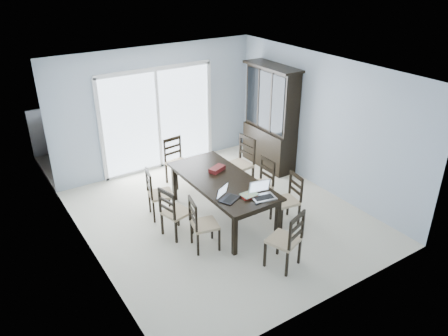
{
  "coord_description": "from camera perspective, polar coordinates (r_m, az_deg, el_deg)",
  "views": [
    {
      "loc": [
        -3.55,
        -5.52,
        4.19
      ],
      "look_at": [
        0.04,
        0.0,
        0.96
      ],
      "focal_mm": 35.0,
      "sensor_mm": 36.0,
      "label": 1
    }
  ],
  "objects": [
    {
      "name": "laptop_silver",
      "position": [
        6.86,
        5.19,
        -3.49
      ],
      "size": [
        0.41,
        0.32,
        0.25
      ],
      "rotation": [
        0.0,
        0.0,
        -0.2
      ],
      "color": "silver",
      "rests_on": "dining_table"
    },
    {
      "name": "cell_phone",
      "position": [
        6.73,
        4.46,
        -4.65
      ],
      "size": [
        0.11,
        0.06,
        0.01
      ],
      "primitive_type": "cube",
      "rotation": [
        0.0,
        0.0,
        0.15
      ],
      "color": "black",
      "rests_on": "dining_table"
    },
    {
      "name": "book_stack",
      "position": [
        6.9,
        3.27,
        -3.59
      ],
      "size": [
        0.27,
        0.21,
        0.04
      ],
      "rotation": [
        0.0,
        0.0,
        -0.09
      ],
      "color": "maroon",
      "rests_on": "dining_table"
    },
    {
      "name": "balcony",
      "position": [
        10.58,
        -10.55,
        2.07
      ],
      "size": [
        4.5,
        2.0,
        0.1
      ],
      "primitive_type": "cube",
      "color": "gray",
      "rests_on": "ground"
    },
    {
      "name": "chair_right_far",
      "position": [
        8.51,
        2.44,
        1.43
      ],
      "size": [
        0.51,
        0.5,
        1.2
      ],
      "rotation": [
        0.0,
        0.0,
        1.68
      ],
      "color": "black",
      "rests_on": "floor"
    },
    {
      "name": "ceiling",
      "position": [
        6.76,
        -0.27,
        12.53
      ],
      "size": [
        5.0,
        5.0,
        0.0
      ],
      "primitive_type": "plane",
      "rotation": [
        3.14,
        0.0,
        0.0
      ],
      "color": "white",
      "rests_on": "back_wall"
    },
    {
      "name": "floor",
      "position": [
        7.79,
        -0.23,
        -6.39
      ],
      "size": [
        5.0,
        5.0,
        0.0
      ],
      "primitive_type": "plane",
      "color": "beige",
      "rests_on": "ground"
    },
    {
      "name": "sliding_door",
      "position": [
        9.29,
        -8.6,
        6.33
      ],
      "size": [
        2.52,
        0.05,
        2.18
      ],
      "color": "silver",
      "rests_on": "floor"
    },
    {
      "name": "chair_left_near",
      "position": [
        6.75,
        -3.25,
        -6.66
      ],
      "size": [
        0.47,
        0.46,
        1.02
      ],
      "rotation": [
        0.0,
        0.0,
        -1.79
      ],
      "color": "black",
      "rests_on": "floor"
    },
    {
      "name": "chair_left_far",
      "position": [
        7.62,
        -8.96,
        -2.69
      ],
      "size": [
        0.48,
        0.47,
        1.05
      ],
      "rotation": [
        0.0,
        0.0,
        -1.79
      ],
      "color": "black",
      "rests_on": "floor"
    },
    {
      "name": "chair_end_far",
      "position": [
        8.74,
        -6.32,
        1.56
      ],
      "size": [
        0.46,
        0.47,
        1.09
      ],
      "rotation": [
        0.0,
        0.0,
        3.27
      ],
      "color": "black",
      "rests_on": "floor"
    },
    {
      "name": "chair_right_mid",
      "position": [
        7.87,
        5.04,
        -1.38
      ],
      "size": [
        0.42,
        0.4,
        1.07
      ],
      "rotation": [
        0.0,
        0.0,
        1.56
      ],
      "color": "black",
      "rests_on": "floor"
    },
    {
      "name": "dining_table",
      "position": [
        7.45,
        -0.24,
        -2.03
      ],
      "size": [
        1.0,
        2.2,
        0.75
      ],
      "color": "black",
      "rests_on": "floor"
    },
    {
      "name": "laptop_dark",
      "position": [
        6.8,
        0.73,
        -3.74
      ],
      "size": [
        0.39,
        0.34,
        0.22
      ],
      "rotation": [
        0.0,
        0.0,
        0.46
      ],
      "color": "black",
      "rests_on": "dining_table"
    },
    {
      "name": "game_box",
      "position": [
        7.68,
        -0.91,
        -0.14
      ],
      "size": [
        0.34,
        0.26,
        0.08
      ],
      "primitive_type": "cube",
      "rotation": [
        0.0,
        0.0,
        0.38
      ],
      "color": "#490E11",
      "rests_on": "dining_table"
    },
    {
      "name": "railing",
      "position": [
        11.24,
        -12.85,
        6.6
      ],
      "size": [
        4.5,
        0.06,
        1.1
      ],
      "primitive_type": "cube",
      "color": "#99999E",
      "rests_on": "balcony"
    },
    {
      "name": "wall_right",
      "position": [
        8.52,
        12.65,
        5.66
      ],
      "size": [
        0.02,
        5.0,
        2.6
      ],
      "primitive_type": "cube",
      "color": "#A8B7C9",
      "rests_on": "floor"
    },
    {
      "name": "chair_right_near",
      "position": [
        7.49,
        8.67,
        -3.34
      ],
      "size": [
        0.44,
        0.43,
        1.02
      ],
      "rotation": [
        0.0,
        0.0,
        1.43
      ],
      "color": "black",
      "rests_on": "floor"
    },
    {
      "name": "china_hutch",
      "position": [
        9.31,
        6.11,
        6.43
      ],
      "size": [
        0.5,
        1.38,
        2.2
      ],
      "color": "black",
      "rests_on": "floor"
    },
    {
      "name": "chair_end_near",
      "position": [
        6.39,
        8.55,
        -8.63
      ],
      "size": [
        0.53,
        0.53,
        1.09
      ],
      "rotation": [
        0.0,
        0.0,
        0.34
      ],
      "color": "black",
      "rests_on": "floor"
    },
    {
      "name": "hot_tub",
      "position": [
        10.28,
        -15.66,
        3.97
      ],
      "size": [
        1.95,
        1.77,
        0.95
      ],
      "rotation": [
        0.0,
        0.0,
        0.08
      ],
      "color": "maroon",
      "rests_on": "balcony"
    },
    {
      "name": "wall_left",
      "position": [
        6.37,
        -17.53,
        -2.18
      ],
      "size": [
        0.02,
        5.0,
        2.6
      ],
      "primitive_type": "cube",
      "color": "#A8B7C9",
      "rests_on": "floor"
    },
    {
      "name": "chair_left_mid",
      "position": [
        7.06,
        -6.81,
        -5.19
      ],
      "size": [
        0.48,
        0.47,
        1.03
      ],
      "rotation": [
        0.0,
        0.0,
        -1.33
      ],
      "color": "black",
      "rests_on": "floor"
    },
    {
      "name": "back_wall",
      "position": [
        9.24,
        -8.75,
        7.61
      ],
      "size": [
        4.5,
        0.02,
        2.6
      ],
      "primitive_type": "cube",
      "color": "#A8B7C9",
      "rests_on": "floor"
    }
  ]
}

